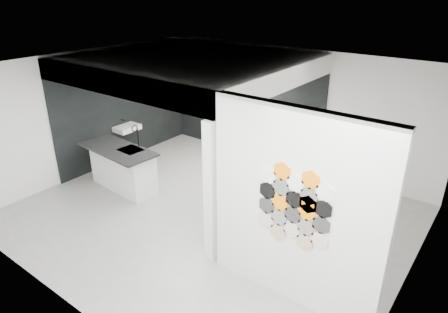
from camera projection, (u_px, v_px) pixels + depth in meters
floor at (211, 215)px, 7.71m from camera, size 7.00×6.00×0.01m
partition_panel at (294, 210)px, 5.19m from camera, size 2.45×0.15×2.80m
bay_clad_back at (243, 108)px, 10.13m from camera, size 4.40×0.04×2.35m
bay_clad_left at (126, 112)px, 9.88m from camera, size 0.04×4.00×2.35m
bulkhead at (190, 66)px, 8.13m from camera, size 4.40×4.00×0.40m
corner_column at (210, 194)px, 6.06m from camera, size 0.16×0.16×2.35m
fascia_beam at (114, 84)px, 6.73m from camera, size 4.40×0.16×0.40m
wall_basin at (127, 128)px, 9.74m from camera, size 0.40×0.60×0.12m
display_shelf at (244, 105)px, 9.95m from camera, size 3.00×0.15×0.04m
kitchen_island at (123, 167)px, 8.54m from camera, size 1.85×0.92×1.45m
stockpot at (212, 95)px, 10.47m from camera, size 0.28×0.28×0.18m
kettle at (283, 110)px, 9.30m from camera, size 0.23×0.23×0.15m
glass_bowl at (293, 112)px, 9.17m from camera, size 0.15×0.15×0.11m
glass_vase at (293, 112)px, 9.17m from camera, size 0.11×0.11×0.14m
bottle_dark at (235, 99)px, 10.06m from camera, size 0.09×0.09×0.18m
utensil_cup at (213, 96)px, 10.46m from camera, size 0.09×0.09×0.10m
hex_tile_cluster at (294, 207)px, 5.07m from camera, size 1.04×0.02×1.16m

